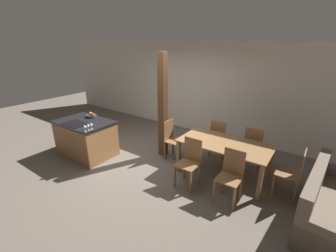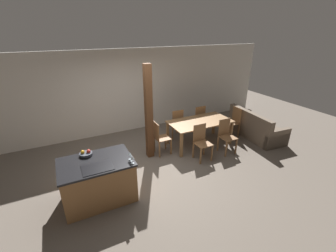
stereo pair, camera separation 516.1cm
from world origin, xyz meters
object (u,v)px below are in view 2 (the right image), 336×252
at_px(dining_chair_head_end, 160,137).
at_px(dining_chair_foot_end, 233,121).
at_px(timber_post, 149,113).
at_px(wine_glass_near, 132,158).
at_px(dining_chair_far_right, 198,119).
at_px(wine_glass_far, 130,154).
at_px(couch, 255,128).
at_px(fruit_bowl, 86,153).
at_px(dining_table, 200,124).
at_px(kitchen_island, 98,180).
at_px(dining_chair_near_left, 201,141).
at_px(wine_glass_middle, 131,156).
at_px(dining_chair_far_left, 176,123).
at_px(dining_chair_near_right, 226,135).

xyz_separation_m(dining_chair_head_end, dining_chair_foot_end, (2.60, -0.00, 0.00)).
relative_size(dining_chair_head_end, timber_post, 0.38).
height_order(wine_glass_near, dining_chair_far_right, wine_glass_near).
bearing_deg(timber_post, wine_glass_far, -125.26).
xyz_separation_m(dining_chair_far_right, couch, (1.51, -1.08, -0.22)).
distance_m(fruit_bowl, wine_glass_far, 0.94).
bearing_deg(timber_post, wine_glass_near, -122.23).
bearing_deg(dining_table, dining_chair_foot_end, 0.00).
height_order(dining_table, dining_chair_foot_end, dining_chair_foot_end).
xyz_separation_m(kitchen_island, dining_chair_far_right, (3.59, 1.80, 0.06)).
distance_m(dining_table, dining_chair_near_left, 0.83).
height_order(wine_glass_middle, dining_chair_near_left, wine_glass_middle).
bearing_deg(fruit_bowl, dining_chair_foot_end, 9.56).
xyz_separation_m(dining_chair_head_end, timber_post, (-0.30, 0.02, 0.74)).
relative_size(wine_glass_near, dining_chair_far_right, 0.17).
bearing_deg(wine_glass_middle, timber_post, 56.32).
bearing_deg(dining_chair_near_left, dining_chair_head_end, 141.27).
height_order(dining_chair_near_left, couch, dining_chair_near_left).
xyz_separation_m(wine_glass_far, dining_table, (2.55, 1.33, -0.36)).
height_order(dining_chair_far_right, dining_chair_foot_end, same).
xyz_separation_m(kitchen_island, dining_table, (3.17, 1.09, 0.21)).
xyz_separation_m(wine_glass_far, dining_chair_far_right, (2.96, 2.04, -0.51)).
distance_m(dining_chair_far_left, dining_chair_head_end, 1.13).
bearing_deg(dining_chair_near_right, dining_chair_near_left, 180.00).
height_order(wine_glass_middle, dining_table, wine_glass_middle).
relative_size(wine_glass_middle, dining_chair_far_left, 0.17).
relative_size(wine_glass_near, dining_chair_head_end, 0.17).
bearing_deg(wine_glass_middle, wine_glass_far, 90.00).
xyz_separation_m(dining_chair_near_left, dining_chair_head_end, (-0.88, 0.71, 0.00)).
bearing_deg(dining_chair_near_right, fruit_bowl, -178.98).
relative_size(dining_table, dining_chair_far_right, 1.93).
xyz_separation_m(wine_glass_middle, timber_post, (0.95, 1.43, 0.23)).
bearing_deg(dining_chair_foot_end, dining_table, -90.00).
height_order(wine_glass_middle, timber_post, timber_post).
bearing_deg(dining_chair_far_left, dining_table, 120.40).
distance_m(wine_glass_far, dining_chair_head_end, 1.90).
bearing_deg(wine_glass_near, dining_chair_far_right, 36.60).
height_order(dining_table, dining_chair_head_end, dining_chair_head_end).
bearing_deg(dining_chair_foot_end, dining_chair_far_left, -112.45).
height_order(dining_chair_foot_end, timber_post, timber_post).
bearing_deg(dining_chair_head_end, dining_table, -90.00).
bearing_deg(dining_chair_far_right, kitchen_island, 26.64).
xyz_separation_m(fruit_bowl, dining_chair_near_left, (2.88, 0.07, -0.43)).
height_order(dining_chair_near_right, dining_chair_far_right, same).
bearing_deg(kitchen_island, wine_glass_near, -32.66).
distance_m(wine_glass_near, dining_chair_near_right, 3.11).
relative_size(kitchen_island, dining_chair_near_right, 1.46).
relative_size(dining_chair_far_left, dining_chair_foot_end, 1.00).
distance_m(kitchen_island, wine_glass_far, 0.88).
height_order(dining_chair_near_left, dining_chair_foot_end, same).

